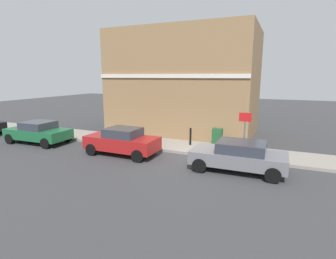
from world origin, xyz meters
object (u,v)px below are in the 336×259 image
at_px(utility_cabinet, 217,139).
at_px(street_sign, 245,128).
at_px(car_red, 122,141).
at_px(car_grey, 239,155).
at_px(car_green, 38,132).
at_px(bollard_near_cabinet, 190,136).

bearing_deg(utility_cabinet, street_sign, -125.38).
bearing_deg(car_red, street_sign, -164.19).
bearing_deg(car_grey, street_sign, -89.76).
xyz_separation_m(car_green, utility_cabinet, (2.76, -10.79, -0.04)).
distance_m(car_grey, car_red, 6.14).
bearing_deg(car_grey, car_green, -1.02).
xyz_separation_m(car_red, street_sign, (1.67, -6.12, 0.90)).
xyz_separation_m(car_red, bollard_near_cabinet, (2.91, -2.87, -0.06)).
bearing_deg(car_grey, bollard_near_cabinet, -42.75).
height_order(utility_cabinet, street_sign, street_sign).
height_order(car_green, bollard_near_cabinet, car_green).
height_order(car_red, bollard_near_cabinet, car_red).
relative_size(car_green, utility_cabinet, 3.58).
distance_m(car_red, bollard_near_cabinet, 4.09).
height_order(car_grey, car_red, car_red).
distance_m(bollard_near_cabinet, street_sign, 3.60).
bearing_deg(bollard_near_cabinet, utility_cabinet, -93.52).
relative_size(car_grey, street_sign, 1.80).
bearing_deg(car_grey, utility_cabinet, -60.76).
bearing_deg(street_sign, car_grey, -179.20).
xyz_separation_m(car_grey, car_red, (0.05, 6.14, 0.04)).
height_order(car_grey, street_sign, street_sign).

